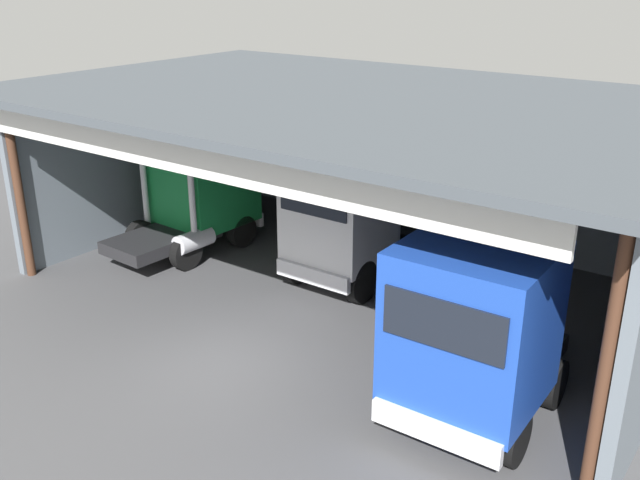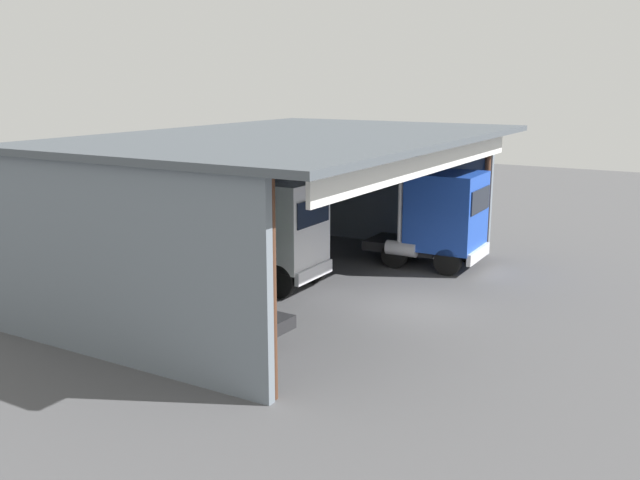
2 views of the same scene
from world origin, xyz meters
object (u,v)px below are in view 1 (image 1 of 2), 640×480
object	(u,v)px
truck_white_center_left_bay	(343,216)
truck_green_center_bay	(199,187)
truck_blue_yard_outside	(475,330)
tool_cart	(471,250)
oil_drum	(331,210)

from	to	relation	value
truck_white_center_left_bay	truck_green_center_bay	bearing A→B (deg)	3.16
truck_white_center_left_bay	truck_blue_yard_outside	distance (m)	6.72
truck_white_center_left_bay	tool_cart	bearing A→B (deg)	-126.90
truck_white_center_left_bay	oil_drum	bearing A→B (deg)	-51.18
tool_cart	truck_green_center_bay	bearing A→B (deg)	-155.15
truck_blue_yard_outside	tool_cart	distance (m)	7.79
truck_white_center_left_bay	oil_drum	xyz separation A→B (m)	(-3.04, 3.75, -1.48)
truck_green_center_bay	truck_white_center_left_bay	bearing A→B (deg)	5.72
truck_green_center_bay	oil_drum	bearing A→B (deg)	65.35
truck_blue_yard_outside	tool_cart	xyz separation A→B (m)	(-3.20, 6.95, -1.45)
truck_green_center_bay	truck_white_center_left_bay	xyz separation A→B (m)	(5.10, 0.31, 0.04)
truck_blue_yard_outside	oil_drum	size ratio (longest dim) A/B	4.85
truck_green_center_bay	truck_blue_yard_outside	distance (m)	11.20
truck_white_center_left_bay	truck_blue_yard_outside	xyz separation A→B (m)	(5.54, -3.82, 0.00)
oil_drum	truck_green_center_bay	bearing A→B (deg)	-116.95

